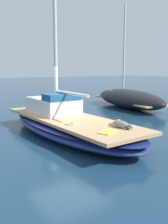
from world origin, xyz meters
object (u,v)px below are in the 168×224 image
object	(u,v)px
sailboat_main	(69,126)
coiled_rope	(70,124)
dog_grey	(121,124)
deck_towel	(108,132)
moored_boat_starboard_side	(129,98)
deck_winch	(118,121)

from	to	relation	value
sailboat_main	coiled_rope	world-z (taller)	coiled_rope
dog_grey	coiled_rope	bearing A→B (deg)	129.43
dog_grey	coiled_rope	size ratio (longest dim) A/B	2.94
sailboat_main	coiled_rope	bearing A→B (deg)	-117.37
sailboat_main	coiled_rope	xyz separation A→B (m)	(-0.53, -1.01, 0.35)
coiled_rope	deck_towel	world-z (taller)	coiled_rope
moored_boat_starboard_side	deck_winch	bearing A→B (deg)	-135.58
deck_winch	sailboat_main	bearing A→B (deg)	113.70
deck_winch	moored_boat_starboard_side	bearing A→B (deg)	44.42
coiled_rope	moored_boat_starboard_side	distance (m)	8.48
deck_towel	deck_winch	bearing A→B (deg)	35.95
sailboat_main	dog_grey	bearing A→B (deg)	-77.40
dog_grey	deck_towel	bearing A→B (deg)	-162.01
sailboat_main	dog_grey	size ratio (longest dim) A/B	7.68
dog_grey	deck_towel	xyz separation A→B (m)	(-0.69, -0.22, -0.09)
dog_grey	sailboat_main	bearing A→B (deg)	102.60
deck_winch	deck_towel	distance (m)	1.20
sailboat_main	deck_winch	xyz separation A→B (m)	(0.79, -1.79, 0.42)
coiled_rope	deck_towel	xyz separation A→B (m)	(0.35, -1.48, -0.01)
sailboat_main	deck_towel	xyz separation A→B (m)	(-0.18, -2.49, 0.34)
coiled_rope	dog_grey	bearing A→B (deg)	-50.57
dog_grey	moored_boat_starboard_side	bearing A→B (deg)	45.40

